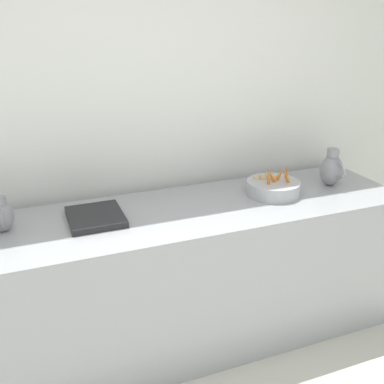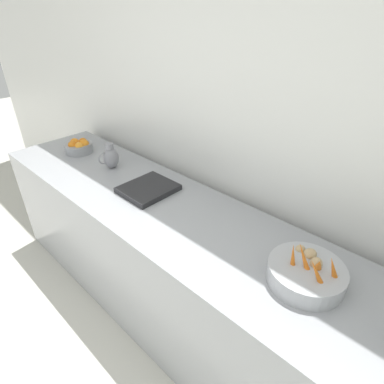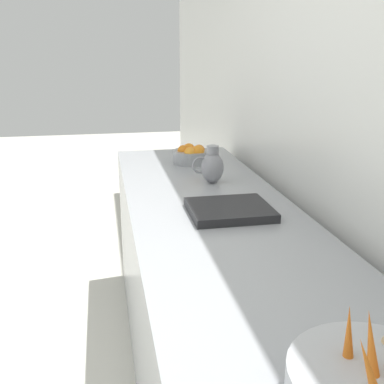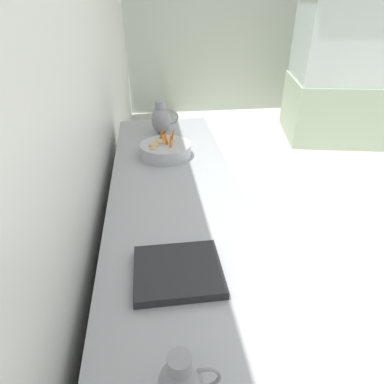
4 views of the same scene
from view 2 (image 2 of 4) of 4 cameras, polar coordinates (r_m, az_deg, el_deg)
name	(u,v)px [view 2 (image 2 of 4)]	position (r m, az deg, el deg)	size (l,w,h in m)	color
tile_wall_left	(302,119)	(1.75, 19.42, 12.34)	(0.10, 8.59, 3.00)	white
prep_counter	(174,267)	(2.21, -3.27, -13.40)	(0.74, 3.25, 0.94)	#9EA0A5
vegetable_colander	(306,273)	(1.53, 20.05, -13.65)	(0.34, 0.34, 0.20)	#ADAFB5
orange_bowl	(79,146)	(2.82, -19.86, 7.79)	(0.23, 0.23, 0.12)	gray
metal_pitcher_short	(111,157)	(2.45, -14.55, 6.18)	(0.17, 0.12, 0.20)	gray
counter_sink_basin	(148,189)	(2.11, -7.97, 0.60)	(0.34, 0.30, 0.04)	#232326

